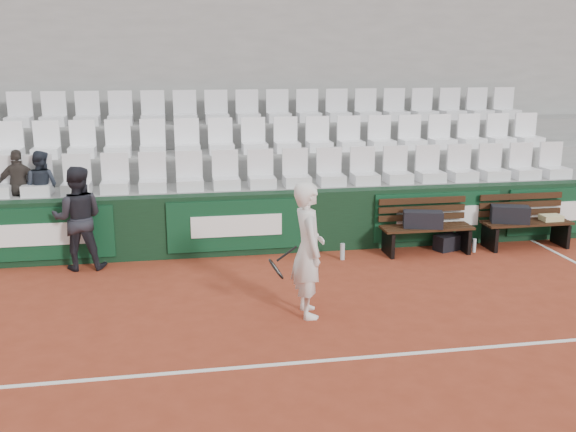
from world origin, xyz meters
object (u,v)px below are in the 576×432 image
object	(u,v)px
water_bottle_far	(474,245)
sports_bag_ground	(447,242)
bench_left	(426,240)
sports_bag_left	(423,219)
sports_bag_right	(510,214)
water_bottle_near	(342,252)
ball_kid	(78,218)
bench_right	(526,234)
spectator_b	(17,158)
tennis_player	(308,250)
spectator_c	(39,159)

from	to	relation	value
water_bottle_far	sports_bag_ground	bearing A→B (deg)	153.97
bench_left	water_bottle_far	bearing A→B (deg)	-7.08
sports_bag_left	sports_bag_right	world-z (taller)	sports_bag_right
bench_left	water_bottle_near	world-z (taller)	bench_left
sports_bag_left	water_bottle_far	bearing A→B (deg)	-3.40
sports_bag_ground	water_bottle_near	xyz separation A→B (m)	(-1.86, -0.20, 0.00)
water_bottle_near	ball_kid	distance (m)	4.10
bench_left	sports_bag_ground	world-z (taller)	bench_left
sports_bag_left	sports_bag_right	xyz separation A→B (m)	(1.55, 0.05, 0.01)
sports_bag_left	sports_bag_right	bearing A→B (deg)	1.93
bench_right	water_bottle_far	bearing A→B (deg)	-173.18
spectator_b	tennis_player	bearing A→B (deg)	137.82
bench_left	spectator_c	bearing A→B (deg)	170.63
ball_kid	spectator_b	distance (m)	1.52
bench_right	ball_kid	world-z (taller)	ball_kid
sports_bag_left	sports_bag_ground	xyz separation A→B (m)	(0.51, 0.14, -0.46)
ball_kid	spectator_c	distance (m)	1.33
sports_bag_left	tennis_player	distance (m)	3.20
ball_kid	spectator_c	world-z (taller)	spectator_c
bench_left	spectator_c	distance (m)	6.36
sports_bag_right	spectator_b	xyz separation A→B (m)	(-7.91, 1.01, 1.00)
tennis_player	spectator_b	distance (m)	5.19
sports_bag_right	sports_bag_ground	world-z (taller)	sports_bag_right
bench_right	spectator_c	bearing A→B (deg)	172.84
sports_bag_right	water_bottle_near	bearing A→B (deg)	-177.63
tennis_player	spectator_c	size ratio (longest dim) A/B	1.46
water_bottle_far	spectator_b	xyz separation A→B (m)	(-7.26, 1.11, 1.48)
water_bottle_far	spectator_c	bearing A→B (deg)	170.90
ball_kid	sports_bag_ground	bearing A→B (deg)	-179.32
bench_right	sports_bag_right	world-z (taller)	sports_bag_right
sports_bag_left	water_bottle_near	bearing A→B (deg)	-177.12
water_bottle_far	ball_kid	world-z (taller)	ball_kid
bench_right	ball_kid	bearing A→B (deg)	178.85
spectator_c	sports_bag_ground	bearing A→B (deg)	-168.49
water_bottle_near	tennis_player	xyz separation A→B (m)	(-1.00, -2.09, 0.71)
sports_bag_left	tennis_player	size ratio (longest dim) A/B	0.37
ball_kid	spectator_b	xyz separation A→B (m)	(-0.98, 0.85, 0.80)
spectator_b	sports_bag_left	bearing A→B (deg)	167.10
sports_bag_left	spectator_b	distance (m)	6.53
sports_bag_left	tennis_player	bearing A→B (deg)	-137.50
bench_left	ball_kid	bearing A→B (deg)	178.29
spectator_c	bench_right	bearing A→B (deg)	-167.64
sports_bag_left	spectator_b	size ratio (longest dim) A/B	0.53
water_bottle_far	spectator_b	bearing A→B (deg)	171.30
sports_bag_ground	water_bottle_near	world-z (taller)	water_bottle_near
tennis_player	spectator_b	bearing A→B (deg)	141.28
sports_bag_ground	ball_kid	size ratio (longest dim) A/B	0.27
sports_bag_left	ball_kid	xyz separation A→B (m)	(-5.39, 0.21, 0.20)
tennis_player	spectator_b	xyz separation A→B (m)	(-4.01, 3.21, 0.75)
sports_bag_right	water_bottle_near	xyz separation A→B (m)	(-2.90, -0.12, -0.46)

